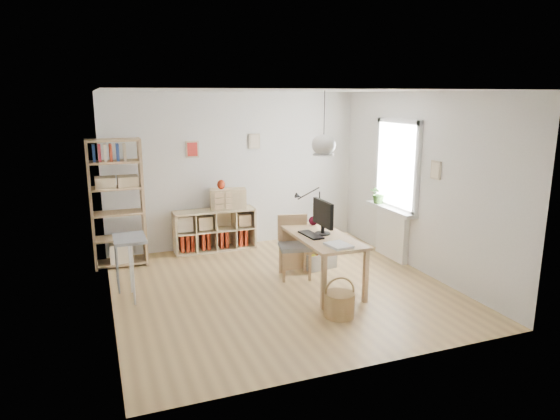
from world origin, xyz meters
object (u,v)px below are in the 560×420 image
object	(u,v)px
tall_bookshelf	(116,198)
storage_chest	(316,256)
desk	(322,242)
drawer_chest	(228,199)
monitor	(323,215)
cube_shelf	(213,233)
chair	(294,242)

from	to	relation	value
tall_bookshelf	storage_chest	size ratio (longest dim) A/B	3.09
desk	drawer_chest	bearing A→B (deg)	108.93
desk	monitor	bearing A→B (deg)	56.52
cube_shelf	tall_bookshelf	xyz separation A→B (m)	(-1.56, -0.28, 0.79)
tall_bookshelf	drawer_chest	size ratio (longest dim) A/B	3.27
desk	tall_bookshelf	size ratio (longest dim) A/B	0.75
desk	chair	bearing A→B (deg)	109.67
desk	cube_shelf	size ratio (longest dim) A/B	1.07
cube_shelf	storage_chest	xyz separation A→B (m)	(1.31, -1.44, -0.13)
cube_shelf	chair	xyz separation A→B (m)	(0.83, -1.69, 0.22)
monitor	cube_shelf	bearing A→B (deg)	115.75
tall_bookshelf	monitor	bearing A→B (deg)	-35.84
chair	storage_chest	bearing A→B (deg)	40.00
cube_shelf	tall_bookshelf	bearing A→B (deg)	-169.81
cube_shelf	monitor	bearing A→B (deg)	-64.05
storage_chest	drawer_chest	world-z (taller)	drawer_chest
cube_shelf	storage_chest	bearing A→B (deg)	-47.54
storage_chest	chair	bearing A→B (deg)	-163.35
chair	monitor	size ratio (longest dim) A/B	1.66
desk	storage_chest	size ratio (longest dim) A/B	2.32
desk	cube_shelf	distance (m)	2.48
drawer_chest	storage_chest	bearing A→B (deg)	-42.07
storage_chest	monitor	xyz separation A→B (m)	(-0.25, -0.74, 0.85)
desk	tall_bookshelf	xyz separation A→B (m)	(-2.59, 1.95, 0.43)
chair	drawer_chest	world-z (taller)	drawer_chest
cube_shelf	desk	bearing A→B (deg)	-65.39
tall_bookshelf	storage_chest	distance (m)	3.23
desk	storage_chest	world-z (taller)	desk
cube_shelf	storage_chest	world-z (taller)	cube_shelf
chair	storage_chest	size ratio (longest dim) A/B	1.40
desk	chair	world-z (taller)	chair
tall_bookshelf	chair	xyz separation A→B (m)	(2.39, -1.41, -0.57)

